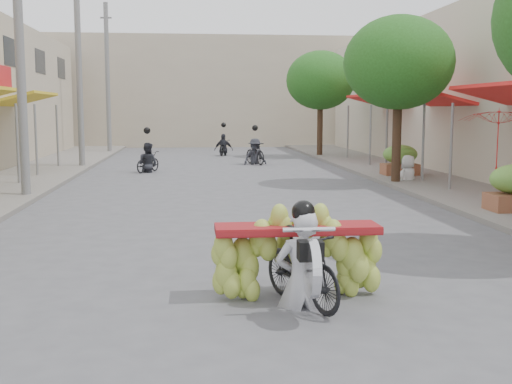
# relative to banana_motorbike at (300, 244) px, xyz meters

# --- Properties ---
(ground) EXTENTS (120.00, 120.00, 0.00)m
(ground) POSITION_rel_banana_motorbike_xyz_m (-0.30, -2.08, -0.73)
(ground) COLOR #59595E
(ground) RESTS_ON ground
(sidewalk_right) EXTENTS (4.00, 60.00, 0.12)m
(sidewalk_right) POSITION_rel_banana_motorbike_xyz_m (6.70, 12.92, -0.67)
(sidewalk_right) COLOR slate
(sidewalk_right) RESTS_ON ground
(far_building) EXTENTS (20.00, 6.00, 7.00)m
(far_building) POSITION_rel_banana_motorbike_xyz_m (-0.30, 35.92, 2.77)
(far_building) COLOR #B5A78F
(far_building) RESTS_ON ground
(utility_pole_mid) EXTENTS (0.60, 0.24, 8.00)m
(utility_pole_mid) POSITION_rel_banana_motorbike_xyz_m (-5.70, 9.92, 3.30)
(utility_pole_mid) COLOR slate
(utility_pole_mid) RESTS_ON ground
(utility_pole_far) EXTENTS (0.60, 0.24, 8.00)m
(utility_pole_far) POSITION_rel_banana_motorbike_xyz_m (-5.70, 18.92, 3.30)
(utility_pole_far) COLOR slate
(utility_pole_far) RESTS_ON ground
(utility_pole_back) EXTENTS (0.60, 0.24, 8.00)m
(utility_pole_back) POSITION_rel_banana_motorbike_xyz_m (-5.70, 27.92, 3.30)
(utility_pole_back) COLOR slate
(utility_pole_back) RESTS_ON ground
(street_tree_mid) EXTENTS (3.40, 3.40, 5.25)m
(street_tree_mid) POSITION_rel_banana_motorbike_xyz_m (5.10, 11.92, 3.06)
(street_tree_mid) COLOR #3A2719
(street_tree_mid) RESTS_ON ground
(street_tree_far) EXTENTS (3.40, 3.40, 5.25)m
(street_tree_far) POSITION_rel_banana_motorbike_xyz_m (5.10, 23.92, 3.06)
(street_tree_far) COLOR #3A2719
(street_tree_far) RESTS_ON ground
(produce_crate_far) EXTENTS (1.20, 0.88, 1.16)m
(produce_crate_far) POSITION_rel_banana_motorbike_xyz_m (5.90, 13.92, -0.02)
(produce_crate_far) COLOR brown
(produce_crate_far) RESTS_ON ground
(banana_motorbike) EXTENTS (2.20, 1.81, 2.19)m
(banana_motorbike) POSITION_rel_banana_motorbike_xyz_m (0.00, 0.00, 0.00)
(banana_motorbike) COLOR black
(banana_motorbike) RESTS_ON ground
(market_umbrella) EXTENTS (1.90, 1.90, 1.63)m
(market_umbrella) POSITION_rel_banana_motorbike_xyz_m (5.68, 6.40, 1.69)
(market_umbrella) COLOR #B51918
(market_umbrella) RESTS_ON ground
(pedestrian) EXTENTS (0.91, 0.83, 1.59)m
(pedestrian) POSITION_rel_banana_motorbike_xyz_m (5.64, 12.33, 0.18)
(pedestrian) COLOR white
(pedestrian) RESTS_ON ground
(bg_motorbike_a) EXTENTS (1.12, 1.48, 1.95)m
(bg_motorbike_a) POSITION_rel_banana_motorbike_xyz_m (-2.95, 16.94, 0.06)
(bg_motorbike_a) COLOR black
(bg_motorbike_a) RESTS_ON ground
(bg_motorbike_b) EXTENTS (1.18, 1.74, 1.95)m
(bg_motorbike_b) POSITION_rel_banana_motorbike_xyz_m (1.45, 19.97, 0.12)
(bg_motorbike_b) COLOR black
(bg_motorbike_b) RESTS_ON ground
(bg_motorbike_c) EXTENTS (1.07, 1.49, 1.95)m
(bg_motorbike_c) POSITION_rel_banana_motorbike_xyz_m (0.38, 25.51, 0.11)
(bg_motorbike_c) COLOR black
(bg_motorbike_c) RESTS_ON ground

